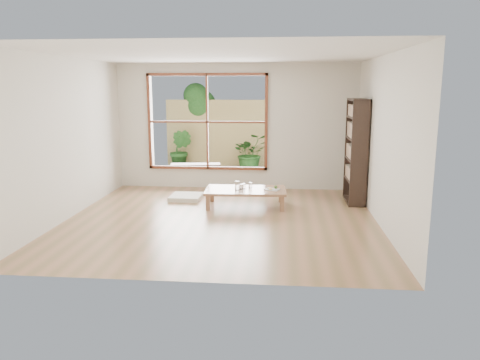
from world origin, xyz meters
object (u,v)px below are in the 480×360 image
Objects in this scene: bookshelf at (356,151)px; garden_bench at (196,166)px; food_tray at (273,189)px; low_table at (246,191)px.

garden_bench is at bearing 152.02° from bookshelf.
garden_bench is (-1.83, 2.30, -0.01)m from food_tray.
food_tray is at bearing -3.94° from low_table.
food_tray is at bearing -60.44° from garden_bench.
low_table is at bearing -68.55° from garden_bench.
garden_bench is (-3.34, 1.77, -0.63)m from bookshelf.
food_tray is (0.49, -0.01, 0.06)m from low_table.
low_table is 1.25× the size of garden_bench.
low_table is 4.97× the size of food_tray.
bookshelf is at bearing -36.93° from garden_bench.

